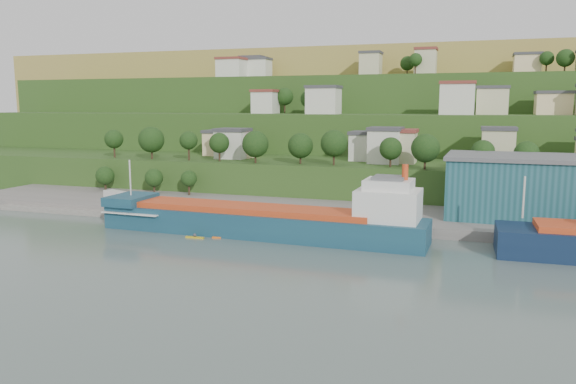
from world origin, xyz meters
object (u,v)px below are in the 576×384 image
at_px(cargo_ship_near, 269,222).
at_px(warehouse, 525,187).
at_px(caravan, 115,197).
at_px(kayak_orange, 222,237).

distance_m(cargo_ship_near, warehouse, 52.54).
height_order(warehouse, caravan, warehouse).
distance_m(warehouse, kayak_orange, 61.85).
xyz_separation_m(cargo_ship_near, warehouse, (46.77, 23.24, 5.81)).
height_order(cargo_ship_near, caravan, cargo_ship_near).
bearing_deg(kayak_orange, cargo_ship_near, 14.34).
relative_size(cargo_ship_near, kayak_orange, 17.84).
bearing_deg(kayak_orange, caravan, 135.61).
xyz_separation_m(cargo_ship_near, kayak_orange, (-7.89, -4.52, -2.36)).
bearing_deg(caravan, cargo_ship_near, 2.60).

